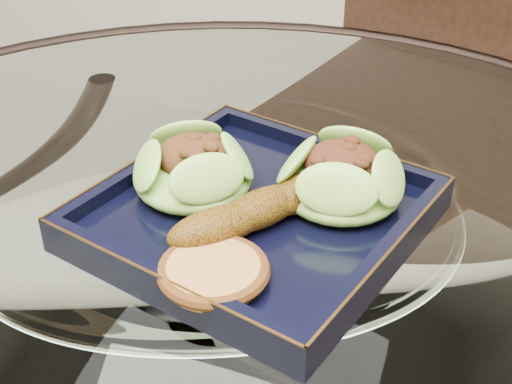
% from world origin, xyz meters
% --- Properties ---
extents(dining_table, '(1.13, 1.13, 0.77)m').
position_xyz_m(dining_table, '(-0.00, -0.00, 0.60)').
color(dining_table, white).
rests_on(dining_table, ground).
extents(dining_chair, '(0.49, 0.49, 0.90)m').
position_xyz_m(dining_chair, '(0.10, 0.52, 0.51)').
color(dining_chair, black).
rests_on(dining_chair, ground).
extents(navy_plate, '(0.33, 0.33, 0.02)m').
position_xyz_m(navy_plate, '(0.03, 0.03, 0.77)').
color(navy_plate, black).
rests_on(navy_plate, dining_table).
extents(lettuce_wrap_left, '(0.13, 0.13, 0.04)m').
position_xyz_m(lettuce_wrap_left, '(-0.04, 0.04, 0.80)').
color(lettuce_wrap_left, '#609E2E').
rests_on(lettuce_wrap_left, navy_plate).
extents(lettuce_wrap_right, '(0.15, 0.15, 0.04)m').
position_xyz_m(lettuce_wrap_right, '(0.10, 0.07, 0.80)').
color(lettuce_wrap_right, '#6CA22F').
rests_on(lettuce_wrap_right, navy_plate).
extents(roasted_plantain, '(0.13, 0.17, 0.03)m').
position_xyz_m(roasted_plantain, '(0.04, 0.01, 0.80)').
color(roasted_plantain, brown).
rests_on(roasted_plantain, navy_plate).
extents(crumb_patty, '(0.08, 0.08, 0.01)m').
position_xyz_m(crumb_patty, '(0.03, -0.08, 0.79)').
color(crumb_patty, '#B16E3B').
rests_on(crumb_patty, navy_plate).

